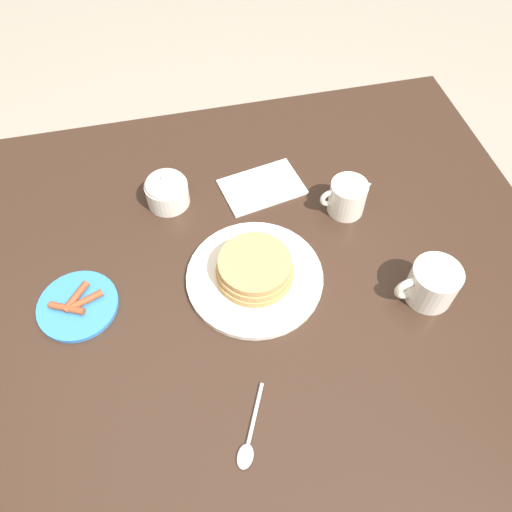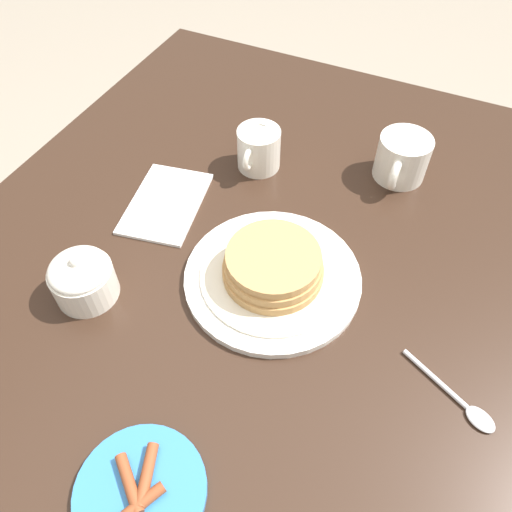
# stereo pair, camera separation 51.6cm
# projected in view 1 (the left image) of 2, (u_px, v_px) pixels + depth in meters

# --- Properties ---
(ground_plane) EXTENTS (8.00, 8.00, 0.00)m
(ground_plane) POSITION_uv_depth(u_px,v_px,m) (241.00, 405.00, 1.63)
(ground_plane) COLOR gray
(dining_table) EXTENTS (1.35, 1.05, 0.78)m
(dining_table) POSITION_uv_depth(u_px,v_px,m) (234.00, 306.00, 1.09)
(dining_table) COLOR #332116
(dining_table) RESTS_ON ground_plane
(pancake_plate) EXTENTS (0.27, 0.27, 0.06)m
(pancake_plate) POSITION_uv_depth(u_px,v_px,m) (255.00, 273.00, 0.98)
(pancake_plate) COLOR white
(pancake_plate) RESTS_ON dining_table
(side_plate_bacon) EXTENTS (0.15, 0.15, 0.02)m
(side_plate_bacon) POSITION_uv_depth(u_px,v_px,m) (78.00, 305.00, 0.95)
(side_plate_bacon) COLOR #337AC6
(side_plate_bacon) RESTS_ON dining_table
(coffee_mug) EXTENTS (0.12, 0.09, 0.08)m
(coffee_mug) POSITION_uv_depth(u_px,v_px,m) (431.00, 284.00, 0.94)
(coffee_mug) COLOR silver
(coffee_mug) RESTS_ON dining_table
(creamer_pitcher) EXTENTS (0.12, 0.08, 0.09)m
(creamer_pitcher) POSITION_uv_depth(u_px,v_px,m) (348.00, 197.00, 1.07)
(creamer_pitcher) COLOR silver
(creamer_pitcher) RESTS_ON dining_table
(sugar_bowl) EXTENTS (0.09, 0.09, 0.08)m
(sugar_bowl) POSITION_uv_depth(u_px,v_px,m) (167.00, 190.00, 1.08)
(sugar_bowl) COLOR silver
(sugar_bowl) RESTS_ON dining_table
(napkin) EXTENTS (0.20, 0.15, 0.01)m
(napkin) POSITION_uv_depth(u_px,v_px,m) (262.00, 187.00, 1.14)
(napkin) COLOR white
(napkin) RESTS_ON dining_table
(spoon) EXTENTS (0.08, 0.14, 0.01)m
(spoon) POSITION_uv_depth(u_px,v_px,m) (249.00, 440.00, 0.81)
(spoon) COLOR silver
(spoon) RESTS_ON dining_table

